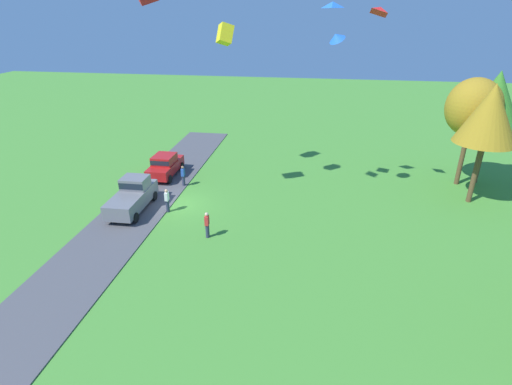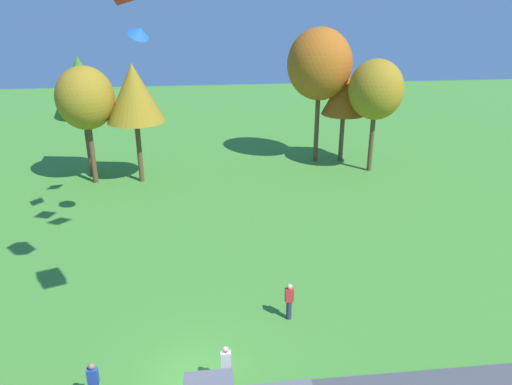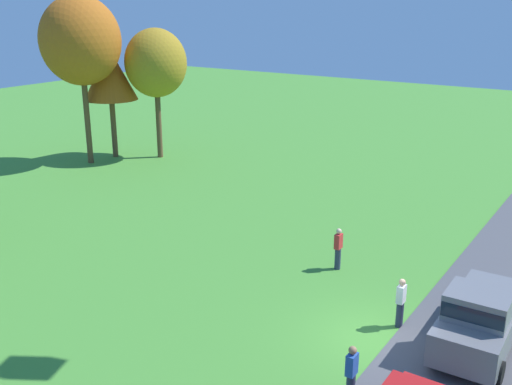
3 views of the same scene
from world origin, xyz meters
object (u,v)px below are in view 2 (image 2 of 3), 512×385
Objects in this scene: person_watching_sky at (94,383)px; tree_far_left at (134,93)px; tree_lone_near at (320,64)px; tree_far_right at (85,99)px; tree_right_of_center at (345,93)px; tree_left_of_center at (81,87)px; person_beside_suv at (226,366)px; person_on_lawn at (289,301)px; kite_delta_topmost at (139,32)px; tree_center_back at (376,90)px.

tree_far_left is at bearing 91.57° from person_watching_sky.
tree_far_left reaches higher than person_watching_sky.
tree_far_right is at bearing -169.75° from tree_lone_near.
tree_left_of_center is at bearing -175.96° from tree_right_of_center.
tree_right_of_center is (2.07, -0.14, -2.18)m from tree_lone_near.
person_on_lawn is at bearing 51.63° from person_beside_suv.
person_watching_sky is 15.22m from kite_delta_topmost.
tree_far_left is at bearing -22.92° from tree_left_of_center.
tree_right_of_center is at bearing 8.75° from tree_far_right.
tree_far_right is at bearing 178.60° from tree_far_left.
person_watching_sky is (-4.45, -0.33, 0.00)m from person_beside_suv.
person_on_lawn is 0.23× the size of tree_right_of_center.
person_beside_suv is at bearing -76.62° from tree_far_left.
tree_lone_near is at bearing 61.98° from person_watching_sky.
tree_lone_near is (17.05, 3.08, 1.61)m from tree_far_right.
tree_far_left is 0.81× the size of tree_lone_near.
tree_far_left is 8.42× the size of kite_delta_topmost.
tree_far_right is 1.14× the size of tree_right_of_center.
tree_right_of_center is at bearing -3.90° from tree_lone_near.
person_beside_suv is at bearing -68.54° from tree_far_right.
tree_lone_near is (17.59, 1.53, 1.06)m from tree_left_of_center.
kite_delta_topmost is at bearing 83.40° from person_watching_sky.
tree_far_left is at bearing 114.27° from person_on_lawn.
tree_left_of_center is at bearing 115.22° from kite_delta_topmost.
tree_center_back is (20.70, 0.30, 0.10)m from tree_far_right.
tree_left_of_center is 21.28m from tree_center_back.
person_beside_suv is at bearing 4.29° from person_watching_sky.
kite_delta_topmost is (-3.18, 10.68, 10.42)m from person_beside_suv.
person_on_lawn is 0.19× the size of tree_left_of_center.
tree_lone_near is at bearing 4.97° from tree_left_of_center.
person_on_lawn is at bearing -58.46° from tree_left_of_center.
tree_far_right is at bearing 116.07° from kite_delta_topmost.
tree_far_right is at bearing 122.50° from person_on_lawn.
kite_delta_topmost is (-15.52, -10.90, 5.04)m from tree_center_back.
tree_far_left reaches higher than person_on_lawn.
tree_far_left is at bearing -1.40° from tree_far_right.
tree_right_of_center is 20.25m from kite_delta_topmost.
tree_right_of_center is (15.80, 3.02, -0.87)m from tree_far_left.
tree_left_of_center is 0.84× the size of tree_lone_near.
tree_center_back is 19.62m from kite_delta_topmost.
tree_lone_near is at bearing 142.70° from tree_center_back.
tree_right_of_center is at bearing 10.83° from tree_far_left.
tree_right_of_center is (7.88, 20.59, 4.71)m from person_on_lawn.
tree_lone_near reaches higher than tree_right_of_center.
person_on_lawn is 0.20× the size of tree_center_back.
person_beside_suv is at bearing -68.70° from tree_left_of_center.
person_beside_suv is at bearing -73.42° from kite_delta_topmost.
kite_delta_topmost is (-13.94, -13.54, 5.71)m from tree_right_of_center.
tree_far_right reaches higher than person_on_lawn.
tree_far_right is 19.36m from tree_right_of_center.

